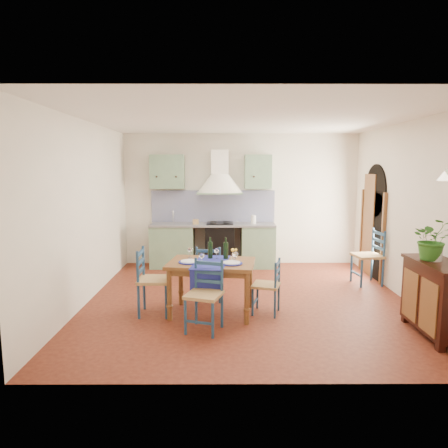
% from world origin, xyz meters
% --- Properties ---
extents(floor, '(5.00, 5.00, 0.00)m').
position_xyz_m(floor, '(0.00, 0.00, 0.00)').
color(floor, '#45150E').
rests_on(floor, ground).
extents(back_wall, '(5.00, 0.96, 2.80)m').
position_xyz_m(back_wall, '(-0.47, 2.29, 1.05)').
color(back_wall, beige).
rests_on(back_wall, ground).
extents(right_wall, '(0.26, 5.00, 2.80)m').
position_xyz_m(right_wall, '(2.50, 0.28, 1.34)').
color(right_wall, beige).
rests_on(right_wall, ground).
extents(left_wall, '(0.04, 5.00, 2.80)m').
position_xyz_m(left_wall, '(-2.50, 0.00, 1.40)').
color(left_wall, beige).
rests_on(left_wall, ground).
extents(ceiling, '(5.00, 5.00, 0.01)m').
position_xyz_m(ceiling, '(0.00, 0.00, 2.80)').
color(ceiling, silver).
rests_on(ceiling, back_wall).
extents(dining_table, '(1.29, 1.00, 1.08)m').
position_xyz_m(dining_table, '(-0.55, -0.61, 0.67)').
color(dining_table, brown).
rests_on(dining_table, ground).
extents(chair_near, '(0.53, 0.53, 0.91)m').
position_xyz_m(chair_near, '(-0.62, -1.19, 0.47)').
color(chair_near, navy).
rests_on(chair_near, ground).
extents(chair_far, '(0.43, 0.43, 0.88)m').
position_xyz_m(chair_far, '(-0.61, -0.00, 0.46)').
color(chair_far, navy).
rests_on(chair_far, ground).
extents(chair_left, '(0.45, 0.45, 0.96)m').
position_xyz_m(chair_left, '(-1.40, -0.61, 0.49)').
color(chair_left, navy).
rests_on(chair_left, ground).
extents(chair_right, '(0.46, 0.46, 0.79)m').
position_xyz_m(chair_right, '(0.25, -0.60, 0.41)').
color(chair_right, navy).
rests_on(chair_right, ground).
extents(chair_spare, '(0.52, 0.52, 0.99)m').
position_xyz_m(chair_spare, '(2.23, 0.87, 0.51)').
color(chair_spare, navy).
rests_on(chair_spare, ground).
extents(sideboard, '(0.50, 1.05, 0.94)m').
position_xyz_m(sideboard, '(2.26, -1.37, 0.51)').
color(sideboard, black).
rests_on(sideboard, ground).
extents(potted_plant, '(0.54, 0.49, 0.53)m').
position_xyz_m(potted_plant, '(2.21, -1.25, 1.20)').
color(potted_plant, '#29651F').
rests_on(potted_plant, sideboard).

